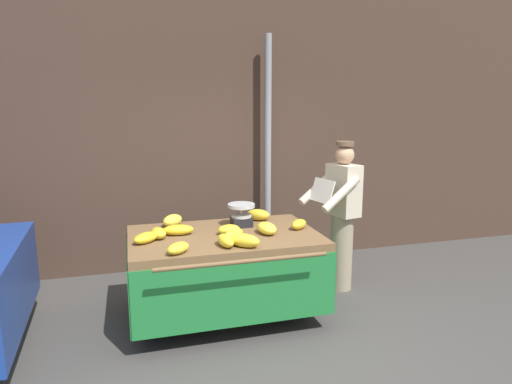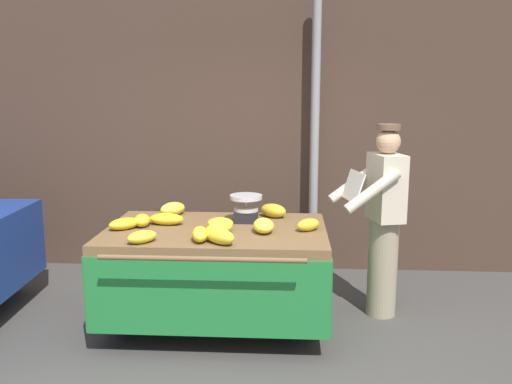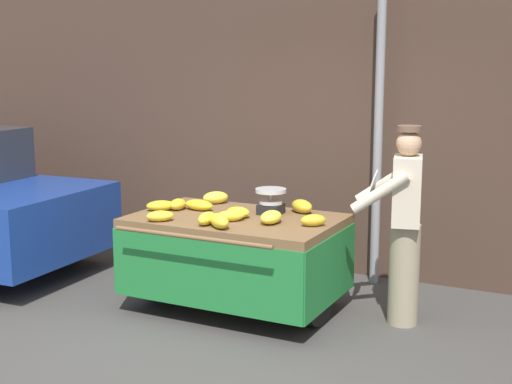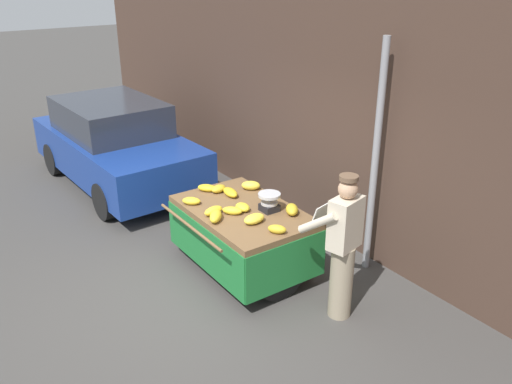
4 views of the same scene
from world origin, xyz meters
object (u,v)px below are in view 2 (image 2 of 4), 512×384
(weighing_scale, at_px, (246,208))
(banana_bunch_10, at_px, (273,211))
(banana_bunch_6, at_px, (124,224))
(banana_bunch_5, at_px, (308,225))
(vendor_person, at_px, (383,220))
(street_pole, at_px, (315,140))
(banana_bunch_4, at_px, (220,236))
(banana_bunch_7, at_px, (264,226))
(banana_bunch_11, at_px, (166,219))
(banana_bunch_0, at_px, (219,228))
(banana_bunch_2, at_px, (220,223))
(banana_bunch_3, at_px, (142,237))
(banana_bunch_9, at_px, (173,209))
(banana_cart, at_px, (216,253))
(banana_bunch_8, at_px, (200,234))
(banana_bunch_1, at_px, (142,220))

(weighing_scale, distance_m, banana_bunch_10, 0.29)
(banana_bunch_6, bearing_deg, banana_bunch_10, 22.31)
(banana_bunch_5, bearing_deg, vendor_person, 30.13)
(street_pole, distance_m, banana_bunch_4, 2.06)
(banana_bunch_7, distance_m, banana_bunch_11, 0.86)
(banana_bunch_10, bearing_deg, banana_bunch_0, -124.35)
(weighing_scale, relative_size, banana_bunch_6, 1.05)
(banana_bunch_2, distance_m, vendor_person, 1.44)
(banana_bunch_3, distance_m, banana_bunch_10, 1.30)
(banana_bunch_6, height_order, banana_bunch_9, banana_bunch_9)
(banana_bunch_10, bearing_deg, banana_bunch_7, -96.95)
(banana_bunch_11, bearing_deg, banana_bunch_6, -150.93)
(banana_bunch_7, relative_size, banana_bunch_11, 0.95)
(weighing_scale, xyz_separation_m, banana_bunch_7, (0.17, -0.34, -0.06))
(weighing_scale, relative_size, banana_bunch_11, 0.94)
(banana_bunch_4, bearing_deg, weighing_scale, 78.17)
(weighing_scale, distance_m, banana_bunch_0, 0.47)
(banana_bunch_3, distance_m, banana_bunch_9, 0.90)
(street_pole, xyz_separation_m, banana_bunch_6, (-1.62, -1.45, -0.57))
(street_pole, relative_size, banana_bunch_2, 13.78)
(banana_cart, xyz_separation_m, banana_bunch_3, (-0.50, -0.46, 0.26))
(banana_cart, relative_size, banana_bunch_5, 8.53)
(weighing_scale, bearing_deg, street_pole, 60.64)
(street_pole, relative_size, weighing_scale, 10.62)
(weighing_scale, height_order, banana_bunch_11, weighing_scale)
(banana_bunch_6, height_order, banana_bunch_7, banana_bunch_7)
(banana_bunch_11, bearing_deg, banana_bunch_8, -52.47)
(banana_bunch_3, xyz_separation_m, vendor_person, (1.92, 0.81, -0.04))
(banana_bunch_7, bearing_deg, vendor_person, 23.85)
(banana_cart, distance_m, vendor_person, 1.49)
(banana_bunch_3, bearing_deg, weighing_scale, 43.91)
(banana_bunch_1, relative_size, banana_bunch_5, 1.03)
(banana_bunch_1, distance_m, banana_bunch_5, 1.39)
(banana_bunch_11, bearing_deg, banana_bunch_3, -96.21)
(banana_bunch_10, bearing_deg, vendor_person, -3.79)
(banana_bunch_5, bearing_deg, banana_bunch_11, 173.90)
(banana_bunch_1, relative_size, banana_bunch_9, 0.87)
(banana_bunch_8, bearing_deg, banana_bunch_11, 127.53)
(banana_bunch_5, bearing_deg, banana_bunch_8, -157.23)
(banana_bunch_2, bearing_deg, banana_bunch_6, -176.32)
(banana_bunch_2, xyz_separation_m, banana_bunch_11, (-0.48, 0.12, 0.00))
(banana_bunch_3, bearing_deg, banana_bunch_8, 9.90)
(banana_bunch_9, xyz_separation_m, banana_bunch_10, (0.92, -0.02, 0.00))
(banana_bunch_6, distance_m, banana_bunch_11, 0.36)
(banana_bunch_11, bearing_deg, banana_bunch_2, -14.38)
(banana_bunch_0, bearing_deg, banana_bunch_10, 55.65)
(banana_cart, bearing_deg, banana_bunch_10, 41.67)
(banana_bunch_5, xyz_separation_m, banana_bunch_9, (-1.22, 0.47, 0.01))
(banana_bunch_2, bearing_deg, vendor_person, 15.37)
(banana_bunch_8, bearing_deg, banana_bunch_2, 72.81)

